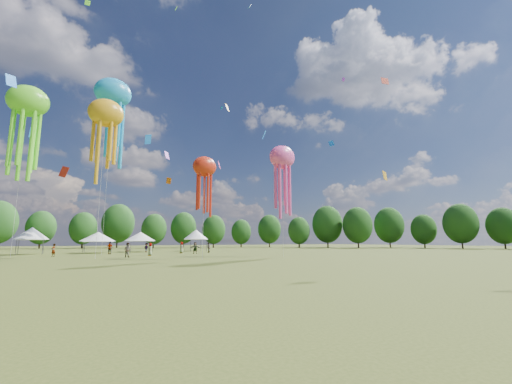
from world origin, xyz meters
TOP-DOWN VIEW (x-y plane):
  - ground at (0.00, 0.00)m, footprint 300.00×300.00m
  - spectator_near at (-2.65, 36.02)m, footprint 1.11×1.10m
  - spectators_far at (4.76, 46.01)m, footprint 23.82×15.39m
  - festival_tents at (-3.64, 55.86)m, footprint 40.74×9.79m
  - show_kites at (-5.10, 39.61)m, footprint 34.04×21.70m
  - small_kites at (0.37, 44.67)m, footprint 67.69×52.69m
  - treeline at (-3.87, 62.51)m, footprint 201.57×95.24m

SIDE VIEW (x-z plane):
  - ground at x=0.00m, z-range 0.00..0.00m
  - spectator_near at x=-2.65m, z-range 0.00..1.81m
  - spectators_far at x=4.76m, z-range -0.05..1.87m
  - festival_tents at x=-3.64m, z-range 0.80..5.18m
  - treeline at x=-3.87m, z-range -0.17..13.26m
  - show_kites at x=-5.10m, z-range 4.24..31.74m
  - small_kites at x=0.37m, z-range 6.40..53.23m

